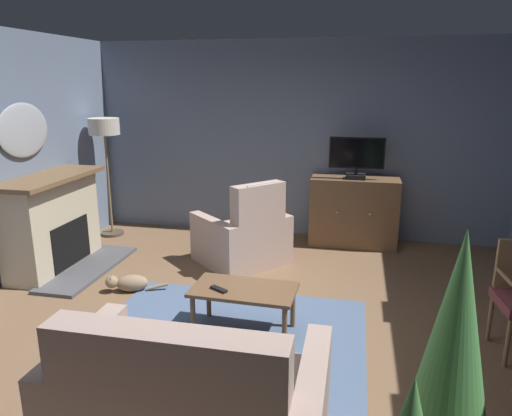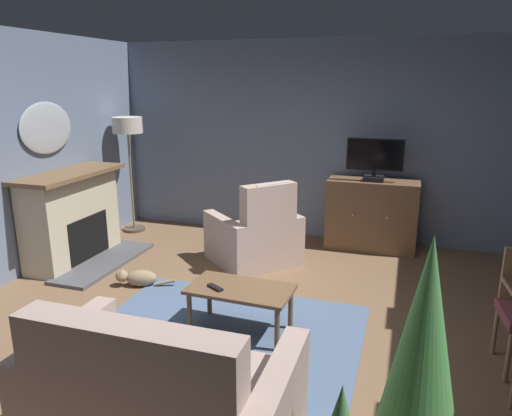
# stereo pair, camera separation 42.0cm
# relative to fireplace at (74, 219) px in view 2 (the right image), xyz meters

# --- Properties ---
(ground_plane) EXTENTS (6.33, 6.64, 0.04)m
(ground_plane) POSITION_rel_fireplace_xyz_m (2.59, -1.14, -0.55)
(ground_plane) COLOR brown
(wall_back) EXTENTS (6.33, 0.10, 2.71)m
(wall_back) POSITION_rel_fireplace_xyz_m (2.59, 1.93, 0.82)
(wall_back) COLOR slate
(wall_back) RESTS_ON ground_plane
(rug_central) EXTENTS (2.35, 1.82, 0.01)m
(rug_central) POSITION_rel_fireplace_xyz_m (2.40, -1.11, -0.53)
(rug_central) COLOR slate
(rug_central) RESTS_ON ground_plane
(fireplace) EXTENTS (0.92, 1.48, 1.12)m
(fireplace) POSITION_rel_fireplace_xyz_m (0.00, 0.00, 0.00)
(fireplace) COLOR #4C4C51
(fireplace) RESTS_ON ground_plane
(wall_mirror_oval) EXTENTS (0.06, 0.84, 0.61)m
(wall_mirror_oval) POSITION_rel_fireplace_xyz_m (-0.25, 0.00, 1.09)
(wall_mirror_oval) COLOR #B2B7BF
(tv_cabinet) EXTENTS (1.15, 0.50, 0.92)m
(tv_cabinet) POSITION_rel_fireplace_xyz_m (3.41, 1.58, -0.09)
(tv_cabinet) COLOR #4A3523
(tv_cabinet) RESTS_ON ground_plane
(television) EXTENTS (0.70, 0.20, 0.54)m
(television) POSITION_rel_fireplace_xyz_m (3.41, 1.52, 0.68)
(television) COLOR black
(television) RESTS_ON tv_cabinet
(coffee_table) EXTENTS (0.92, 0.53, 0.43)m
(coffee_table) POSITION_rel_fireplace_xyz_m (2.52, -1.02, -0.16)
(coffee_table) COLOR brown
(coffee_table) RESTS_ON ground_plane
(tv_remote) EXTENTS (0.17, 0.13, 0.02)m
(tv_remote) POSITION_rel_fireplace_xyz_m (2.32, -1.11, -0.09)
(tv_remote) COLOR black
(tv_remote) RESTS_ON coffee_table
(sofa_floral) EXTENTS (1.55, 0.91, 0.99)m
(sofa_floral) POSITION_rel_fireplace_xyz_m (2.54, -2.47, -0.20)
(sofa_floral) COLOR #A3897F
(sofa_floral) RESTS_ON ground_plane
(armchair_angled_to_table) EXTENTS (1.28, 1.28, 1.06)m
(armchair_angled_to_table) POSITION_rel_fireplace_xyz_m (2.13, 0.61, -0.21)
(armchair_angled_to_table) COLOR #BC9E8E
(armchair_angled_to_table) RESTS_ON ground_plane
(potted_plant_small_fern_corner) EXTENTS (0.48, 0.48, 1.46)m
(potted_plant_small_fern_corner) POSITION_rel_fireplace_xyz_m (3.96, -2.31, 0.25)
(potted_plant_small_fern_corner) COLOR beige
(potted_plant_small_fern_corner) RESTS_ON ground_plane
(cat) EXTENTS (0.63, 0.28, 0.20)m
(cat) POSITION_rel_fireplace_xyz_m (1.13, -0.44, -0.44)
(cat) COLOR #937A5B
(cat) RESTS_ON ground_plane
(floor_lamp) EXTENTS (0.42, 0.42, 1.67)m
(floor_lamp) POSITION_rel_fireplace_xyz_m (0.01, 1.29, 0.86)
(floor_lamp) COLOR #4C4233
(floor_lamp) RESTS_ON ground_plane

